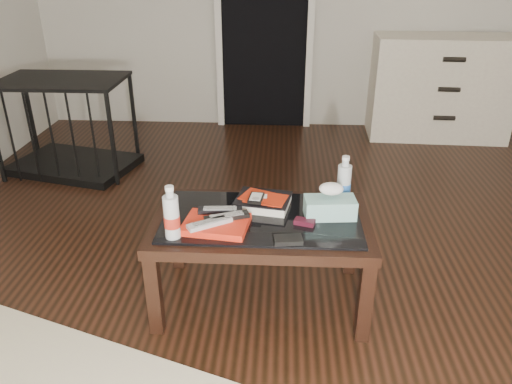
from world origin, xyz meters
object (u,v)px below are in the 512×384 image
(textbook, at_px, (263,202))
(water_bottle_left, at_px, (171,212))
(water_bottle_right, at_px, (344,180))
(tissue_box, at_px, (330,207))
(coffee_table, at_px, (262,229))
(pet_crate, at_px, (71,141))
(dresser, at_px, (440,88))

(textbook, bearing_deg, water_bottle_left, -130.60)
(water_bottle_right, distance_m, tissue_box, 0.18)
(textbook, xyz_separation_m, water_bottle_right, (0.38, 0.07, 0.10))
(coffee_table, distance_m, textbook, 0.14)
(water_bottle_left, bearing_deg, water_bottle_right, 26.05)
(pet_crate, bearing_deg, water_bottle_right, -21.64)
(coffee_table, relative_size, textbook, 4.00)
(textbook, relative_size, water_bottle_left, 1.05)
(textbook, bearing_deg, pet_crate, 147.30)
(coffee_table, height_order, dresser, dresser)
(dresser, xyz_separation_m, water_bottle_left, (-1.86, -2.70, 0.13))
(dresser, relative_size, pet_crate, 1.20)
(coffee_table, xyz_separation_m, water_bottle_left, (-0.37, -0.20, 0.18))
(dresser, relative_size, tissue_box, 5.31)
(coffee_table, distance_m, pet_crate, 2.21)
(coffee_table, bearing_deg, pet_crate, 134.87)
(pet_crate, bearing_deg, textbook, -29.13)
(pet_crate, xyz_separation_m, tissue_box, (1.86, -1.54, 0.28))
(textbook, height_order, water_bottle_left, water_bottle_left)
(pet_crate, xyz_separation_m, textbook, (1.55, -1.45, 0.25))
(tissue_box, bearing_deg, textbook, 159.82)
(water_bottle_left, distance_m, tissue_box, 0.72)
(water_bottle_left, relative_size, water_bottle_right, 1.00)
(pet_crate, relative_size, water_bottle_left, 4.28)
(dresser, distance_m, water_bottle_left, 3.28)
(coffee_table, bearing_deg, textbook, 88.38)
(water_bottle_left, bearing_deg, dresser, 55.49)
(coffee_table, xyz_separation_m, dresser, (1.49, 2.50, 0.05))
(coffee_table, height_order, water_bottle_right, water_bottle_right)
(dresser, bearing_deg, water_bottle_right, -112.81)
(coffee_table, bearing_deg, dresser, 59.29)
(water_bottle_left, bearing_deg, tissue_box, 17.89)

